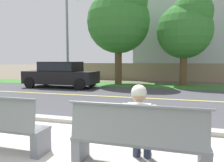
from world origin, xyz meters
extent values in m
plane|color=#665B4C|center=(0.00, 8.00, 0.00)|extent=(140.00, 140.00, 0.00)
cube|color=#B7B2A8|center=(0.00, 0.40, 0.01)|extent=(44.00, 3.60, 0.01)
cube|color=#ADA89E|center=(0.00, 2.35, 0.06)|extent=(44.00, 0.30, 0.11)
cube|color=#424247|center=(0.00, 6.50, 0.00)|extent=(52.00, 8.00, 0.01)
cube|color=#E0CC4C|center=(0.00, 6.50, 0.01)|extent=(48.00, 0.14, 0.01)
cube|color=#38702D|center=(0.00, 11.37, 0.01)|extent=(48.00, 2.80, 0.02)
cube|color=slate|center=(-0.36, 0.47, 0.23)|extent=(0.14, 0.40, 0.45)
cube|color=slate|center=(0.36, 0.47, 0.23)|extent=(0.14, 0.40, 0.45)
cube|color=slate|center=(2.19, 0.47, 0.23)|extent=(0.14, 0.40, 0.45)
cube|color=slate|center=(1.28, 0.47, 0.42)|extent=(1.97, 0.44, 0.05)
cube|color=slate|center=(1.28, 0.27, 0.71)|extent=(1.89, 0.12, 0.52)
cylinder|color=slate|center=(1.28, 0.26, 0.99)|extent=(1.97, 0.04, 0.04)
cylinder|color=#333D56|center=(1.19, 0.66, 0.51)|extent=(0.15, 0.42, 0.15)
cylinder|color=#333D56|center=(1.37, 0.66, 0.51)|extent=(0.15, 0.42, 0.15)
cylinder|color=#333D56|center=(1.19, 0.85, 0.21)|extent=(0.12, 0.12, 0.43)
cube|color=black|center=(1.19, 0.93, 0.04)|extent=(0.09, 0.24, 0.07)
cylinder|color=#333D56|center=(1.37, 0.85, 0.21)|extent=(0.12, 0.12, 0.43)
cube|color=black|center=(1.37, 0.93, 0.04)|extent=(0.09, 0.24, 0.07)
cube|color=silver|center=(1.28, 0.47, 0.71)|extent=(0.34, 0.20, 0.52)
cylinder|color=silver|center=(1.07, 0.49, 0.73)|extent=(0.09, 0.09, 0.46)
cylinder|color=silver|center=(1.50, 0.49, 0.73)|extent=(0.09, 0.09, 0.46)
sphere|color=tan|center=(1.28, 0.48, 1.10)|extent=(0.21, 0.21, 0.21)
sphere|color=beige|center=(1.28, 0.48, 1.14)|extent=(0.22, 0.22, 0.22)
cube|color=black|center=(-4.74, 8.90, 0.62)|extent=(4.30, 1.76, 0.72)
cube|color=black|center=(-4.74, 8.90, 1.24)|extent=(2.24, 1.58, 0.60)
cube|color=black|center=(-4.74, 8.90, 1.26)|extent=(2.15, 1.62, 0.43)
cylinder|color=black|center=(-3.14, 8.06, 0.32)|extent=(0.64, 0.18, 0.64)
cylinder|color=black|center=(-3.14, 9.74, 0.32)|extent=(0.64, 0.18, 0.64)
cylinder|color=black|center=(-6.34, 8.06, 0.32)|extent=(0.64, 0.18, 0.64)
cylinder|color=black|center=(-6.34, 9.74, 0.32)|extent=(0.64, 0.18, 0.64)
cylinder|color=gray|center=(-5.38, 10.97, 3.27)|extent=(0.16, 0.16, 6.54)
cylinder|color=brown|center=(-1.90, 11.57, 1.31)|extent=(0.48, 0.48, 2.61)
sphere|color=#33752D|center=(-1.90, 11.57, 4.18)|extent=(4.18, 4.18, 4.18)
sphere|color=#33752D|center=(-1.38, 11.26, 5.43)|extent=(2.93, 2.93, 2.93)
cylinder|color=brown|center=(2.31, 12.08, 1.09)|extent=(0.44, 0.44, 2.18)
sphere|color=#33752D|center=(2.31, 12.08, 3.49)|extent=(3.49, 3.49, 3.49)
sphere|color=#33752D|center=(2.75, 11.81, 4.54)|extent=(2.44, 2.44, 2.44)
cube|color=gray|center=(-0.83, 14.86, 0.70)|extent=(13.00, 0.36, 1.40)
cube|color=#B7BCC1|center=(4.97, 18.06, 3.54)|extent=(12.99, 6.40, 7.08)
cube|color=#232833|center=(2.04, 14.83, 3.89)|extent=(1.10, 0.06, 1.30)
camera|label=1|loc=(1.76, -2.57, 1.59)|focal=34.47mm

